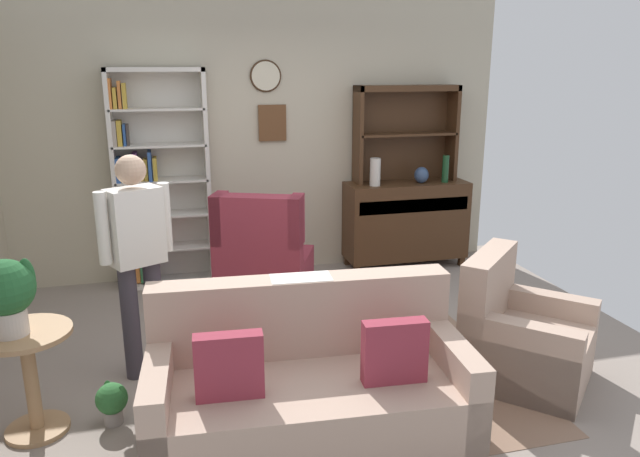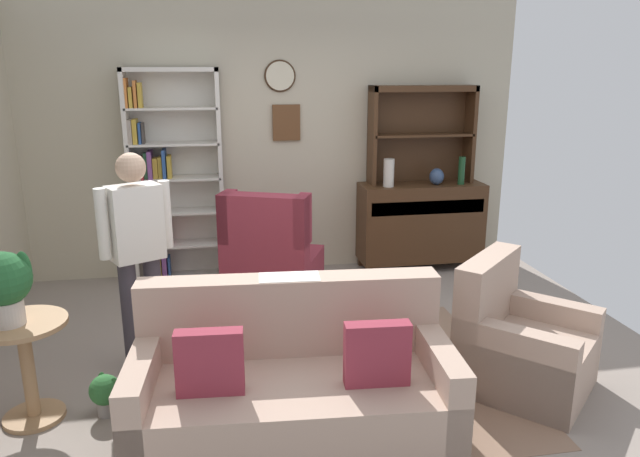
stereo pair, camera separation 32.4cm
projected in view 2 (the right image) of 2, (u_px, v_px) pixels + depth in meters
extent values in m
cube|color=gray|center=(312.00, 360.00, 4.45)|extent=(5.40, 4.60, 0.02)
cube|color=#BCB299|center=(278.00, 138.00, 6.10)|extent=(5.00, 0.06, 2.80)
cylinder|color=beige|center=(280.00, 76.00, 5.89)|extent=(0.28, 0.03, 0.28)
torus|color=#382314|center=(280.00, 76.00, 5.89)|extent=(0.31, 0.02, 0.31)
cube|color=brown|center=(286.00, 123.00, 6.02)|extent=(0.28, 0.03, 0.36)
cube|color=#846651|center=(346.00, 375.00, 4.19)|extent=(2.27, 2.12, 0.01)
cube|color=silver|center=(131.00, 179.00, 5.75)|extent=(0.04, 0.30, 2.10)
cube|color=silver|center=(221.00, 177.00, 5.90)|extent=(0.04, 0.30, 2.10)
cube|color=silver|center=(169.00, 69.00, 5.55)|extent=(0.90, 0.30, 0.04)
cube|color=silver|center=(183.00, 277.00, 6.10)|extent=(0.90, 0.30, 0.04)
cube|color=silver|center=(177.00, 175.00, 5.96)|extent=(0.90, 0.01, 2.10)
cube|color=silver|center=(181.00, 244.00, 6.00)|extent=(0.86, 0.30, 0.02)
cube|color=#3F3833|center=(142.00, 264.00, 5.97)|extent=(0.04, 0.15, 0.28)
cube|color=#3F3833|center=(147.00, 263.00, 5.98)|extent=(0.04, 0.15, 0.29)
cube|color=#CC7233|center=(152.00, 265.00, 5.99)|extent=(0.04, 0.13, 0.24)
cube|color=#337247|center=(156.00, 264.00, 5.99)|extent=(0.03, 0.15, 0.26)
cube|color=gold|center=(160.00, 267.00, 6.01)|extent=(0.03, 0.21, 0.19)
cube|color=#723F7F|center=(165.00, 262.00, 6.00)|extent=(0.04, 0.20, 0.29)
cube|color=#284C8C|center=(169.00, 266.00, 6.02)|extent=(0.02, 0.13, 0.21)
cube|color=silver|center=(179.00, 211.00, 5.91)|extent=(0.86, 0.30, 0.02)
cube|color=#723F7F|center=(139.00, 234.00, 5.89)|extent=(0.03, 0.19, 0.23)
cube|color=gold|center=(144.00, 234.00, 5.89)|extent=(0.04, 0.17, 0.22)
cube|color=#723F7F|center=(148.00, 231.00, 5.89)|extent=(0.04, 0.10, 0.29)
cube|color=#284C8C|center=(153.00, 236.00, 5.91)|extent=(0.02, 0.19, 0.19)
cube|color=gray|center=(155.00, 232.00, 5.91)|extent=(0.03, 0.20, 0.25)
cube|color=#337247|center=(161.00, 235.00, 5.93)|extent=(0.04, 0.18, 0.19)
cube|color=gold|center=(165.00, 231.00, 5.92)|extent=(0.03, 0.13, 0.27)
cube|color=#B22D33|center=(169.00, 234.00, 5.94)|extent=(0.03, 0.21, 0.21)
cube|color=silver|center=(177.00, 178.00, 5.83)|extent=(0.86, 0.30, 0.02)
cube|color=gold|center=(136.00, 202.00, 5.80)|extent=(0.02, 0.19, 0.21)
cube|color=gold|center=(140.00, 202.00, 5.81)|extent=(0.04, 0.24, 0.20)
cube|color=#723F7F|center=(144.00, 202.00, 5.81)|extent=(0.02, 0.10, 0.21)
cube|color=#3F3833|center=(148.00, 202.00, 5.82)|extent=(0.03, 0.19, 0.21)
cube|color=silver|center=(174.00, 144.00, 5.74)|extent=(0.86, 0.30, 0.02)
cube|color=#284C8C|center=(134.00, 167.00, 5.71)|extent=(0.04, 0.23, 0.22)
cube|color=#337247|center=(139.00, 168.00, 5.72)|extent=(0.04, 0.11, 0.20)
cube|color=#B22D33|center=(143.00, 168.00, 5.72)|extent=(0.02, 0.24, 0.21)
cube|color=#337247|center=(146.00, 166.00, 5.72)|extent=(0.03, 0.12, 0.25)
cube|color=#723F7F|center=(150.00, 165.00, 5.73)|extent=(0.04, 0.22, 0.27)
cube|color=gold|center=(156.00, 168.00, 5.75)|extent=(0.04, 0.13, 0.20)
cube|color=gold|center=(160.00, 167.00, 5.75)|extent=(0.04, 0.14, 0.21)
cube|color=#284C8C|center=(165.00, 164.00, 5.75)|extent=(0.03, 0.23, 0.28)
cube|color=gold|center=(169.00, 167.00, 5.77)|extent=(0.04, 0.17, 0.22)
cube|color=silver|center=(172.00, 108.00, 5.65)|extent=(0.86, 0.30, 0.02)
cube|color=gray|center=(131.00, 132.00, 5.62)|extent=(0.04, 0.22, 0.23)
cube|color=gold|center=(135.00, 131.00, 5.62)|extent=(0.04, 0.17, 0.23)
cube|color=#284C8C|center=(140.00, 133.00, 5.64)|extent=(0.02, 0.16, 0.20)
cube|color=#3F3833|center=(143.00, 133.00, 5.64)|extent=(0.02, 0.11, 0.20)
cube|color=#CC7233|center=(127.00, 93.00, 5.52)|extent=(0.02, 0.18, 0.27)
cube|color=gold|center=(131.00, 97.00, 5.54)|extent=(0.03, 0.16, 0.19)
cube|color=#CC7233|center=(135.00, 94.00, 5.54)|extent=(0.03, 0.14, 0.25)
cube|color=gold|center=(140.00, 95.00, 5.55)|extent=(0.03, 0.13, 0.23)
cube|color=#422816|center=(420.00, 222.00, 6.32)|extent=(1.30, 0.45, 0.82)
cube|color=#422816|center=(369.00, 271.00, 6.18)|extent=(0.06, 0.06, 0.10)
cube|color=#422816|center=(477.00, 265.00, 6.38)|extent=(0.06, 0.06, 0.10)
cube|color=#422816|center=(361.00, 261.00, 6.51)|extent=(0.06, 0.06, 0.10)
cube|color=#422816|center=(464.00, 255.00, 6.71)|extent=(0.06, 0.06, 0.10)
cube|color=#352012|center=(428.00, 208.00, 6.06)|extent=(1.20, 0.01, 0.14)
cube|color=#422816|center=(372.00, 136.00, 6.07)|extent=(0.04, 0.26, 1.00)
cube|color=#422816|center=(470.00, 134.00, 6.25)|extent=(0.04, 0.26, 1.00)
cube|color=#422816|center=(424.00, 88.00, 6.03)|extent=(1.10, 0.26, 0.06)
cube|color=#422816|center=(422.00, 135.00, 6.16)|extent=(1.06, 0.26, 0.02)
cube|color=#422816|center=(418.00, 134.00, 6.28)|extent=(1.10, 0.01, 1.00)
cylinder|color=beige|center=(389.00, 173.00, 6.04)|extent=(0.11, 0.11, 0.28)
ellipsoid|color=#33476B|center=(437.00, 177.00, 6.15)|extent=(0.15, 0.15, 0.17)
cylinder|color=#194223|center=(462.00, 171.00, 6.16)|extent=(0.07, 0.07, 0.29)
cube|color=tan|center=(294.00, 410.00, 3.41)|extent=(1.85, 0.97, 0.42)
cube|color=tan|center=(290.00, 314.00, 3.60)|extent=(1.81, 0.32, 0.48)
cube|color=tan|center=(145.00, 404.00, 3.30)|extent=(0.20, 0.86, 0.60)
cube|color=tan|center=(436.00, 388.00, 3.47)|extent=(0.20, 0.86, 0.60)
cube|color=maroon|center=(210.00, 362.00, 3.14)|extent=(0.37, 0.12, 0.36)
cube|color=maroon|center=(377.00, 354.00, 3.23)|extent=(0.37, 0.12, 0.36)
cube|color=white|center=(289.00, 277.00, 3.53)|extent=(0.37, 0.20, 0.00)
cube|color=tan|center=(526.00, 361.00, 3.99)|extent=(1.08, 1.08, 0.40)
cube|color=tan|center=(487.00, 290.00, 4.05)|extent=(0.66, 0.65, 0.48)
cube|color=tan|center=(511.00, 369.00, 3.73)|extent=(0.64, 0.66, 0.55)
cube|color=tan|center=(540.00, 334.00, 4.21)|extent=(0.64, 0.66, 0.55)
cube|color=maroon|center=(275.00, 276.00, 5.57)|extent=(1.03, 1.04, 0.42)
cube|color=maroon|center=(263.00, 230.00, 5.15)|extent=(0.80, 0.48, 0.63)
cube|color=maroon|center=(302.00, 221.00, 5.09)|extent=(0.20, 0.30, 0.44)
cube|color=maroon|center=(228.00, 217.00, 5.24)|extent=(0.20, 0.30, 0.44)
cylinder|color=#A87F56|center=(22.00, 324.00, 3.52)|extent=(0.52, 0.52, 0.03)
cylinder|color=#A87F56|center=(29.00, 373.00, 3.61)|extent=(0.08, 0.08, 0.62)
cylinder|color=#A87F56|center=(35.00, 416.00, 3.69)|extent=(0.36, 0.36, 0.03)
cylinder|color=beige|center=(8.00, 312.00, 3.46)|extent=(0.19, 0.19, 0.15)
sphere|color=#235B2D|center=(3.00, 279.00, 3.41)|extent=(0.32, 0.32, 0.32)
ellipsoid|color=#235B2D|center=(23.00, 270.00, 3.45)|extent=(0.09, 0.06, 0.23)
cylinder|color=gray|center=(107.00, 408.00, 3.73)|extent=(0.11, 0.11, 0.09)
sphere|color=#2D6B33|center=(105.00, 390.00, 3.69)|extent=(0.19, 0.19, 0.19)
ellipsoid|color=#2D6B33|center=(115.00, 387.00, 3.68)|extent=(0.06, 0.03, 0.14)
ellipsoid|color=#2D6B33|center=(102.00, 382.00, 3.74)|extent=(0.06, 0.03, 0.14)
cylinder|color=#38333D|center=(131.00, 317.00, 4.18)|extent=(0.16, 0.16, 0.82)
cylinder|color=#38333D|center=(155.00, 310.00, 4.28)|extent=(0.16, 0.16, 0.82)
cube|color=silver|center=(135.00, 223.00, 4.05)|extent=(0.39, 0.33, 0.52)
sphere|color=tan|center=(131.00, 167.00, 3.95)|extent=(0.27, 0.27, 0.20)
cylinder|color=silver|center=(103.00, 224.00, 3.92)|extent=(0.11, 0.11, 0.48)
cylinder|color=silver|center=(166.00, 214.00, 4.18)|extent=(0.11, 0.11, 0.48)
cube|color=#422816|center=(296.00, 312.00, 4.26)|extent=(0.80, 0.50, 0.03)
cube|color=#422816|center=(247.00, 358.00, 4.05)|extent=(0.05, 0.05, 0.39)
cube|color=#422816|center=(353.00, 349.00, 4.17)|extent=(0.05, 0.05, 0.39)
cube|color=#422816|center=(243.00, 330.00, 4.46)|extent=(0.05, 0.05, 0.39)
cube|color=#422816|center=(340.00, 323.00, 4.59)|extent=(0.05, 0.05, 0.39)
cube|color=#3F3833|center=(290.00, 306.00, 4.30)|extent=(0.20, 0.14, 0.03)
cube|color=gray|center=(291.00, 302.00, 4.30)|extent=(0.17, 0.13, 0.03)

